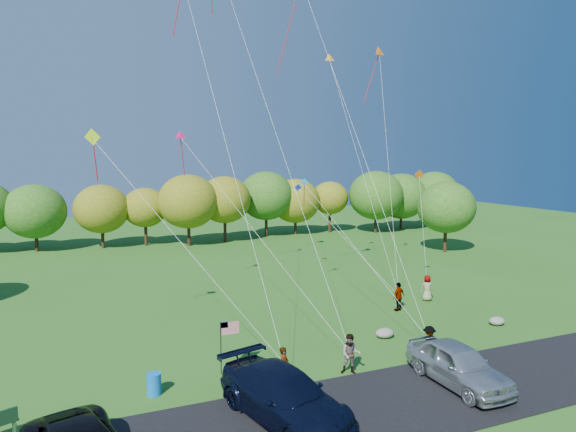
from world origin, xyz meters
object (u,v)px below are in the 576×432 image
object	(u,v)px
minivan_silver	(458,364)
trash_barrel	(154,384)
flyer_b	(351,354)
flyer_a	(284,366)
flyer_e	(427,288)
flyer_c	(429,343)
minivan_navy	(284,396)
flyer_d	(399,297)

from	to	relation	value
minivan_silver	trash_barrel	distance (m)	13.29
flyer_b	trash_barrel	xyz separation A→B (m)	(-8.78, 1.40, -0.49)
minivan_silver	flyer_a	xyz separation A→B (m)	(-7.07, 3.06, -0.11)
flyer_e	flyer_b	bearing A→B (deg)	56.68
minivan_silver	flyer_c	size ratio (longest dim) A/B	3.14
minivan_navy	minivan_silver	xyz separation A→B (m)	(8.25, -0.16, -0.03)
flyer_a	flyer_e	distance (m)	16.59
flyer_d	trash_barrel	size ratio (longest dim) A/B	2.04
minivan_silver	flyer_b	xyz separation A→B (m)	(-3.78, 2.91, -0.02)
flyer_e	flyer_a	bearing A→B (deg)	49.27
flyer_e	trash_barrel	world-z (taller)	flyer_e
flyer_e	minivan_silver	bearing A→B (deg)	76.59
flyer_c	flyer_d	size ratio (longest dim) A/B	0.90
flyer_b	trash_barrel	distance (m)	8.91
flyer_c	flyer_e	size ratio (longest dim) A/B	0.94
minivan_silver	flyer_e	size ratio (longest dim) A/B	2.96
flyer_d	minivan_silver	bearing A→B (deg)	49.91
flyer_d	flyer_e	distance (m)	3.45
flyer_b	flyer_c	bearing A→B (deg)	28.93
flyer_c	trash_barrel	size ratio (longest dim) A/B	1.83
minivan_navy	flyer_b	size ratio (longest dim) A/B	3.42
flyer_e	flyer_c	bearing A→B (deg)	71.47
minivan_silver	flyer_d	size ratio (longest dim) A/B	2.83
minivan_navy	trash_barrel	distance (m)	6.01
flyer_e	trash_barrel	size ratio (longest dim) A/B	1.95
flyer_b	flyer_c	size ratio (longest dim) A/B	1.11
flyer_a	flyer_e	world-z (taller)	flyer_e
flyer_a	flyer_b	xyz separation A→B (m)	(3.30, -0.14, 0.09)
flyer_b	trash_barrel	world-z (taller)	flyer_b
flyer_c	flyer_b	bearing A→B (deg)	-3.15
minivan_silver	flyer_c	world-z (taller)	minivan_silver
flyer_d	trash_barrel	world-z (taller)	flyer_d
trash_barrel	flyer_b	bearing A→B (deg)	-9.05
flyer_b	flyer_e	distance (m)	13.94
flyer_a	flyer_d	distance (m)	13.21
flyer_a	flyer_c	xyz separation A→B (m)	(7.77, -0.14, -0.01)
flyer_d	flyer_c	bearing A→B (deg)	47.02
flyer_d	trash_barrel	bearing A→B (deg)	0.94
flyer_a	flyer_d	bearing A→B (deg)	-16.28
minivan_navy	flyer_b	xyz separation A→B (m)	(4.47, 2.76, -0.05)
minivan_silver	flyer_e	world-z (taller)	minivan_silver
flyer_a	trash_barrel	world-z (taller)	flyer_a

